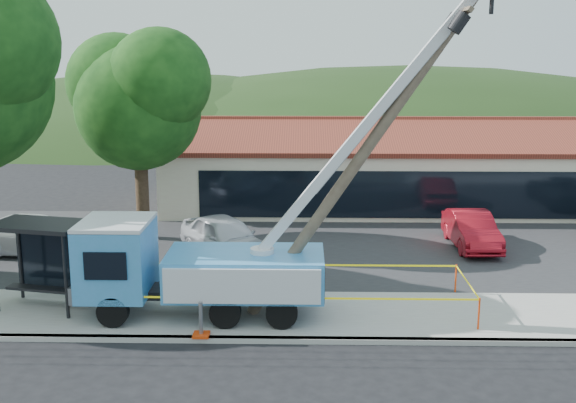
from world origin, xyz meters
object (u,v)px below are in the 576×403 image
(car_silver, at_px, (226,261))
(car_white, at_px, (39,256))
(bus_shelter, at_px, (44,244))
(leaning_pole, at_px, (373,141))
(car_red, at_px, (470,249))
(utility_truck, at_px, (197,263))

(car_silver, xyz_separation_m, car_white, (-7.53, 0.50, 0.00))
(bus_shelter, distance_m, car_white, 6.83)
(leaning_pole, height_order, car_white, leaning_pole)
(bus_shelter, bearing_deg, car_silver, 59.56)
(bus_shelter, height_order, car_red, bus_shelter)
(car_red, bearing_deg, bus_shelter, -155.93)
(utility_truck, xyz_separation_m, car_red, (10.05, 7.92, -1.77))
(leaning_pole, xyz_separation_m, bus_shelter, (-10.04, 0.50, -3.31))
(leaning_pole, relative_size, car_white, 1.89)
(leaning_pole, bearing_deg, bus_shelter, 177.15)
(leaning_pole, relative_size, bus_shelter, 3.16)
(car_red, distance_m, car_white, 17.44)
(bus_shelter, relative_size, car_silver, 0.64)
(leaning_pole, bearing_deg, car_silver, 129.97)
(car_white, bearing_deg, utility_truck, -126.95)
(car_silver, bearing_deg, car_white, 141.64)
(leaning_pole, distance_m, car_white, 15.13)
(leaning_pole, xyz_separation_m, car_red, (4.86, 7.80, -5.47))
(utility_truck, height_order, car_silver, utility_truck)
(utility_truck, relative_size, car_silver, 2.47)
(leaning_pole, xyz_separation_m, car_white, (-12.54, 6.48, -5.47))
(leaning_pole, height_order, car_silver, leaning_pole)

